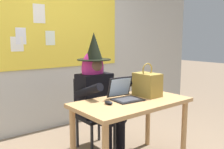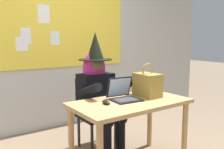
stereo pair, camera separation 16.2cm
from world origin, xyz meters
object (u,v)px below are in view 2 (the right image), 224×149
desk_main (130,111)px  handbag (147,85)px  laptop (124,95)px  computer_mouse (106,103)px  chair_at_desk (93,109)px  person_costumed (98,88)px

desk_main → handbag: handbag is taller
laptop → computer_mouse: size_ratio=3.05×
computer_mouse → chair_at_desk: bearing=68.3°
person_costumed → computer_mouse: 0.60m
laptop → handbag: 0.32m
desk_main → handbag: (0.29, 0.05, 0.24)m
handbag → person_costumed: bearing=122.3°
person_costumed → computer_mouse: size_ratio=14.10×
desk_main → chair_at_desk: (-0.05, 0.70, -0.14)m
desk_main → chair_at_desk: chair_at_desk is taller
desk_main → computer_mouse: bearing=173.5°
person_costumed → laptop: (0.02, -0.49, 0.00)m
computer_mouse → handbag: handbag is taller
desk_main → laptop: bearing=106.6°
desk_main → handbag: 0.38m
computer_mouse → person_costumed: bearing=64.1°
desk_main → chair_at_desk: size_ratio=1.40×
person_costumed → chair_at_desk: bearing=179.0°
handbag → desk_main: bearing=-169.1°
desk_main → person_costumed: person_costumed is taller
desk_main → laptop: 0.18m
chair_at_desk → laptop: laptop is taller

